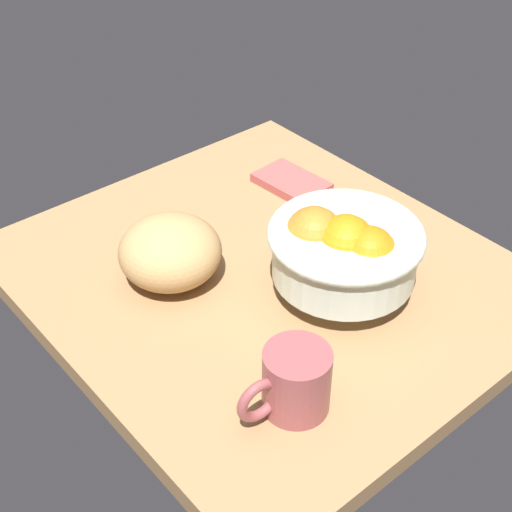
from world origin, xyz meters
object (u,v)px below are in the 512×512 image
at_px(napkin_folded, 291,183).
at_px(mug, 294,382).
at_px(fruit_bowl, 343,250).
at_px(bread_loaf, 170,252).

bearing_deg(napkin_folded, mug, 137.92).
height_order(fruit_bowl, napkin_folded, fruit_bowl).
bearing_deg(napkin_folded, bread_loaf, 103.50).
relative_size(fruit_bowl, mug, 1.73).
xyz_separation_m(fruit_bowl, bread_loaf, (0.17, 0.16, -0.02)).
xyz_separation_m(napkin_folded, mug, (-0.35, 0.32, 0.03)).
distance_m(napkin_folded, mug, 0.48).
bearing_deg(bread_loaf, napkin_folded, -76.50).
relative_size(bread_loaf, napkin_folded, 1.20).
distance_m(fruit_bowl, napkin_folded, 0.28).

